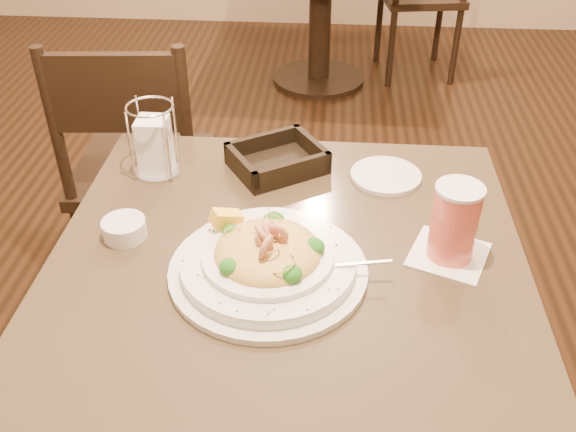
# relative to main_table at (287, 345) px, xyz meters

# --- Properties ---
(main_table) EXTENTS (0.90, 0.90, 0.76)m
(main_table) POSITION_rel_main_table_xyz_m (0.00, 0.00, 0.00)
(main_table) COLOR black
(main_table) RESTS_ON ground
(dining_chair_near) EXTENTS (0.45, 0.45, 0.93)m
(dining_chair_near) POSITION_rel_main_table_xyz_m (-0.52, 0.73, -0.02)
(dining_chair_near) COLOR black
(dining_chair_near) RESTS_ON ground
(pasta_bowl) EXTENTS (0.40, 0.36, 0.12)m
(pasta_bowl) POSITION_rel_main_table_xyz_m (-0.03, -0.05, 0.27)
(pasta_bowl) COLOR white
(pasta_bowl) RESTS_ON main_table
(drink_glass) EXTENTS (0.18, 0.18, 0.15)m
(drink_glass) POSITION_rel_main_table_xyz_m (0.30, 0.03, 0.32)
(drink_glass) COLOR white
(drink_glass) RESTS_ON main_table
(bread_basket) EXTENTS (0.25, 0.24, 0.05)m
(bread_basket) POSITION_rel_main_table_xyz_m (-0.05, 0.32, 0.26)
(bread_basket) COLOR black
(bread_basket) RESTS_ON main_table
(napkin_caddy) EXTENTS (0.10, 0.10, 0.17)m
(napkin_caddy) POSITION_rel_main_table_xyz_m (-0.32, 0.28, 0.31)
(napkin_caddy) COLOR silver
(napkin_caddy) RESTS_ON main_table
(side_plate) EXTENTS (0.20, 0.20, 0.01)m
(side_plate) POSITION_rel_main_table_xyz_m (0.20, 0.29, 0.25)
(side_plate) COLOR white
(side_plate) RESTS_ON main_table
(butter_ramekin) EXTENTS (0.11, 0.11, 0.04)m
(butter_ramekin) POSITION_rel_main_table_xyz_m (-0.32, 0.04, 0.26)
(butter_ramekin) COLOR white
(butter_ramekin) RESTS_ON main_table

